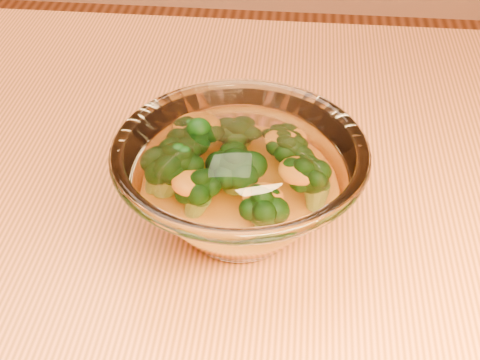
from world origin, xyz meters
name	(u,v)px	position (x,y,z in m)	size (l,w,h in m)	color
table	(176,297)	(0.00, 0.00, 0.65)	(1.20, 0.80, 0.75)	#E07943
glass_bowl	(240,184)	(0.06, 0.00, 0.80)	(0.21, 0.21, 0.09)	white
cheese_sauce	(240,202)	(0.06, 0.00, 0.78)	(0.12, 0.12, 0.03)	orange
broccoli_heap	(227,169)	(0.05, 0.01, 0.81)	(0.15, 0.12, 0.06)	black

